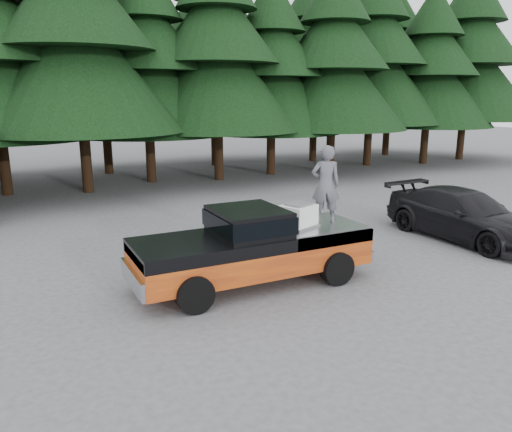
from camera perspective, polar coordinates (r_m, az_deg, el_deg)
name	(u,v)px	position (r m, az deg, el deg)	size (l,w,h in m)	color
ground	(226,292)	(12.02, -3.42, -8.70)	(120.00, 120.00, 0.00)	#4B4B4E
pickup_truck	(252,258)	(12.30, -0.43, -4.84)	(6.00, 2.04, 1.33)	#CA5710
truck_cab	(248,221)	(11.99, -0.87, -0.55)	(1.66, 1.90, 0.59)	black
air_compressor	(298,216)	(12.54, 4.87, -0.05)	(0.80, 0.67, 0.55)	white
man_on_bed	(326,185)	(12.91, 7.96, 3.58)	(0.73, 0.48, 2.01)	#54545B
parked_car	(464,215)	(17.46, 22.64, 0.13)	(2.22, 5.47, 1.59)	black
treeline	(98,30)	(28.02, -17.66, 19.58)	(60.15, 16.05, 17.50)	black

